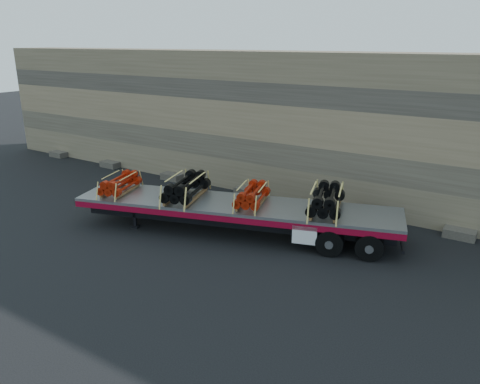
# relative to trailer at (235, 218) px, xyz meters

# --- Properties ---
(ground) EXTENTS (120.00, 120.00, 0.00)m
(ground) POSITION_rel_trailer_xyz_m (0.79, -0.25, -0.65)
(ground) COLOR black
(ground) RESTS_ON ground
(rock_wall) EXTENTS (44.00, 3.00, 7.00)m
(rock_wall) POSITION_rel_trailer_xyz_m (0.79, 6.25, 2.85)
(rock_wall) COLOR #7A6B54
(rock_wall) RESTS_ON ground
(trailer) EXTENTS (13.17, 6.23, 1.30)m
(trailer) POSITION_rel_trailer_xyz_m (0.00, 0.00, 0.00)
(trailer) COLOR #9B9EA2
(trailer) RESTS_ON ground
(bundle_front) EXTENTS (1.57, 2.24, 0.72)m
(bundle_front) POSITION_rel_trailer_xyz_m (-4.87, -1.50, 1.01)
(bundle_front) COLOR #A51C08
(bundle_front) RESTS_ON trailer
(bundle_midfront) EXTENTS (1.94, 2.77, 0.89)m
(bundle_midfront) POSITION_rel_trailer_xyz_m (-1.98, -0.61, 1.10)
(bundle_midfront) COLOR black
(bundle_midfront) RESTS_ON trailer
(bundle_midrear) EXTENTS (1.60, 2.28, 0.73)m
(bundle_midrear) POSITION_rel_trailer_xyz_m (0.68, 0.21, 1.02)
(bundle_midrear) COLOR #A51C08
(bundle_midrear) RESTS_ON trailer
(bundle_rear) EXTENTS (1.91, 2.72, 0.87)m
(bundle_rear) POSITION_rel_trailer_xyz_m (3.45, 1.07, 1.09)
(bundle_rear) COLOR black
(bundle_rear) RESTS_ON trailer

